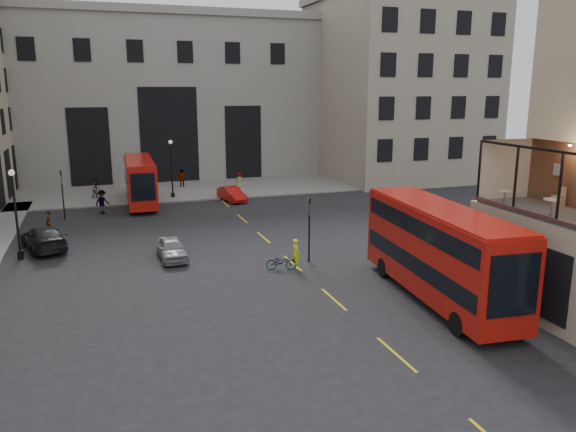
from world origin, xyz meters
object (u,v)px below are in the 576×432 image
object	(u,v)px
car_c	(44,238)
cafe_table_mid	(551,206)
bus_far	(140,179)
cyclist	(296,254)
car_b	(232,194)
cafe_chair_d	(558,200)
bicycle	(281,262)
cafe_table_far	(505,195)
pedestrian_b	(102,202)
pedestrian_e	(49,224)
traffic_light_near	(309,221)
pedestrian_c	(182,179)
traffic_light_far	(62,189)
car_a	(172,249)
pedestrian_a	(96,189)
street_lamp_b	(172,172)
bus_near	(439,248)
street_lamp_a	(17,220)
pedestrian_d	(239,181)

from	to	relation	value
car_c	cafe_table_mid	world-z (taller)	cafe_table_mid
bus_far	cyclist	size ratio (longest dim) A/B	5.82
car_b	cafe_chair_d	distance (m)	30.01
bus_far	cafe_chair_d	size ratio (longest dim) A/B	10.97
bicycle	cafe_table_far	world-z (taller)	cafe_table_far
bicycle	pedestrian_b	xyz separation A→B (m)	(-9.22, 18.10, 0.54)
car_c	pedestrian_e	distance (m)	3.30
cyclist	bus_far	bearing A→B (deg)	10.12
cyclist	cafe_table_mid	bearing A→B (deg)	-151.60
traffic_light_near	pedestrian_c	distance (m)	27.44
pedestrian_b	traffic_light_far	bearing A→B (deg)	169.10
car_a	pedestrian_b	world-z (taller)	pedestrian_b
traffic_light_near	pedestrian_e	distance (m)	18.46
pedestrian_a	cafe_table_far	distance (m)	37.09
traffic_light_far	street_lamp_b	size ratio (longest dim) A/B	0.71
traffic_light_far	car_b	xyz separation A→B (m)	(13.83, 3.01, -1.79)
traffic_light_near	car_a	bearing A→B (deg)	157.58
bus_near	pedestrian_c	size ratio (longest dim) A/B	6.05
car_c	cyclist	distance (m)	16.19
traffic_light_far	cafe_chair_d	distance (m)	34.08
traffic_light_near	car_c	xyz separation A→B (m)	(-14.83, 7.71, -1.69)
street_lamp_a	traffic_light_near	bearing A→B (deg)	-20.56
pedestrian_b	pedestrian_d	xyz separation A→B (m)	(13.26, 7.95, -0.18)
pedestrian_b	cafe_chair_d	size ratio (longest dim) A/B	2.13
pedestrian_c	car_c	bearing A→B (deg)	55.39
traffic_light_far	bicycle	world-z (taller)	traffic_light_far
street_lamp_b	car_a	xyz separation A→B (m)	(-2.49, -18.91, -1.76)
street_lamp_a	cafe_table_far	bearing A→B (deg)	-32.64
car_b	car_c	bearing A→B (deg)	-153.55
bicycle	pedestrian_e	size ratio (longest dim) A/B	0.95
bus_near	cafe_chair_d	world-z (taller)	cafe_chair_d
pedestrian_a	pedestrian_d	world-z (taller)	pedestrian_a
car_b	pedestrian_a	size ratio (longest dim) A/B	2.10
pedestrian_c	pedestrian_e	distance (m)	19.77
bus_near	cafe_table_mid	xyz separation A→B (m)	(2.72, -3.77, 2.62)
pedestrian_c	cafe_table_far	world-z (taller)	cafe_table_far
pedestrian_b	car_a	bearing A→B (deg)	-110.49
car_c	cafe_chair_d	distance (m)	29.30
street_lamp_a	pedestrian_d	xyz separation A→B (m)	(18.07, 19.21, -1.61)
street_lamp_a	pedestrian_a	distance (m)	18.35
bicycle	pedestrian_c	distance (m)	28.07
car_a	pedestrian_c	size ratio (longest dim) A/B	1.97
street_lamp_a	car_c	world-z (taller)	street_lamp_a
car_c	cafe_chair_d	bearing A→B (deg)	127.83
car_c	car_b	bearing A→B (deg)	-158.45
car_a	cafe_table_mid	distance (m)	20.48
car_b	cafe_table_mid	distance (m)	31.30
traffic_light_near	traffic_light_far	world-z (taller)	same
car_b	pedestrian_a	distance (m)	12.41
pedestrian_b	bus_near	bearing A→B (deg)	-94.09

